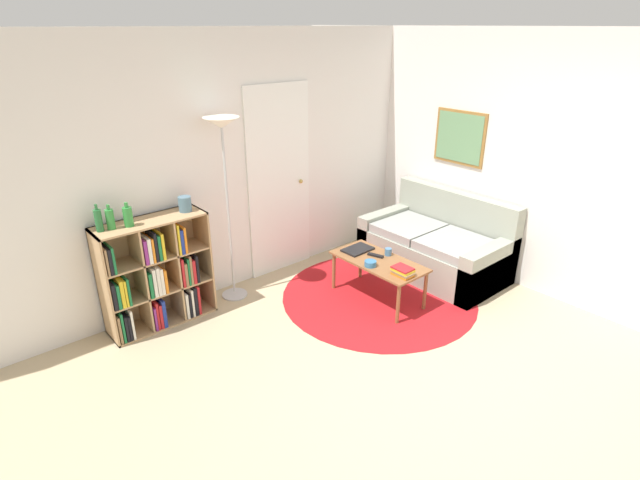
% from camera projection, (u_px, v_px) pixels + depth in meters
% --- Properties ---
extents(ground_plane, '(14.00, 14.00, 0.00)m').
position_uv_depth(ground_plane, '(450.00, 395.00, 3.83)').
color(ground_plane, tan).
extents(wall_back, '(7.11, 0.11, 2.60)m').
position_uv_depth(wall_back, '(252.00, 164.00, 5.16)').
color(wall_back, silver).
rests_on(wall_back, ground_plane).
extents(wall_right, '(0.08, 5.61, 2.60)m').
position_uv_depth(wall_right, '(477.00, 155.00, 5.46)').
color(wall_right, silver).
rests_on(wall_right, ground_plane).
extents(rug, '(2.01, 2.01, 0.01)m').
position_uv_depth(rug, '(379.00, 296.00, 5.21)').
color(rug, '#B2191E').
rests_on(rug, ground_plane).
extents(bookshelf, '(0.98, 0.34, 1.04)m').
position_uv_depth(bookshelf, '(154.00, 276.00, 4.58)').
color(bookshelf, tan).
rests_on(bookshelf, ground_plane).
extents(floor_lamp, '(0.33, 0.33, 1.84)m').
position_uv_depth(floor_lamp, '(223.00, 145.00, 4.61)').
color(floor_lamp, '#B7B7BC').
rests_on(floor_lamp, ground_plane).
extents(couch, '(0.89, 1.57, 0.88)m').
position_uv_depth(couch, '(437.00, 246.00, 5.68)').
color(couch, gray).
rests_on(couch, ground_plane).
extents(coffee_table, '(0.48, 0.98, 0.44)m').
position_uv_depth(coffee_table, '(379.00, 265.00, 5.03)').
color(coffee_table, brown).
rests_on(coffee_table, ground_plane).
extents(laptop, '(0.32, 0.22, 0.02)m').
position_uv_depth(laptop, '(358.00, 249.00, 5.22)').
color(laptop, black).
rests_on(laptop, coffee_table).
extents(bowl, '(0.12, 0.12, 0.05)m').
position_uv_depth(bowl, '(370.00, 263.00, 4.88)').
color(bowl, teal).
rests_on(bowl, coffee_table).
extents(book_stack_on_table, '(0.15, 0.20, 0.08)m').
position_uv_depth(book_stack_on_table, '(403.00, 271.00, 4.70)').
color(book_stack_on_table, orange).
rests_on(book_stack_on_table, coffee_table).
extents(cup, '(0.07, 0.07, 0.08)m').
position_uv_depth(cup, '(388.00, 252.00, 5.10)').
color(cup, teal).
rests_on(cup, coffee_table).
extents(remote, '(0.09, 0.17, 0.02)m').
position_uv_depth(remote, '(376.00, 255.00, 5.09)').
color(remote, black).
rests_on(remote, coffee_table).
extents(bottle_left, '(0.06, 0.06, 0.24)m').
position_uv_depth(bottle_left, '(98.00, 220.00, 4.10)').
color(bottle_left, '#236633').
rests_on(bottle_left, bookshelf).
extents(bottle_middle, '(0.07, 0.07, 0.22)m').
position_uv_depth(bottle_middle, '(110.00, 219.00, 4.15)').
color(bottle_middle, '#2D8438').
rests_on(bottle_middle, bookshelf).
extents(bottle_right, '(0.08, 0.08, 0.21)m').
position_uv_depth(bottle_right, '(128.00, 216.00, 4.21)').
color(bottle_right, '#2D8438').
rests_on(bottle_right, bookshelf).
extents(vase_on_shelf, '(0.12, 0.12, 0.14)m').
position_uv_depth(vase_on_shelf, '(185.00, 204.00, 4.56)').
color(vase_on_shelf, slate).
rests_on(vase_on_shelf, bookshelf).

